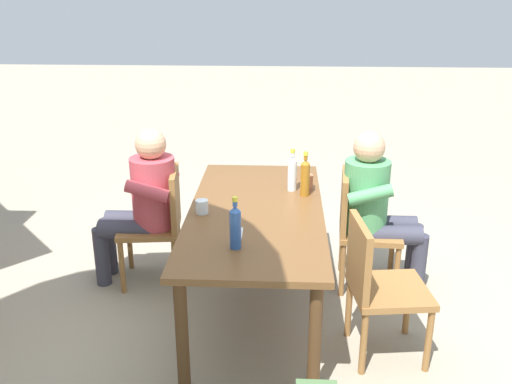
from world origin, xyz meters
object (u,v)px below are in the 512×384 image
Objects in this scene: bottle_clear at (292,173)px; chair_near_left at (377,282)px; dining_table at (256,222)px; chair_near_right at (359,224)px; cup_terracotta at (308,182)px; bottle_blue at (235,226)px; table_knife at (240,238)px; person_in_plaid_shirt at (376,203)px; chair_far_right at (160,220)px; cup_glass at (202,207)px; person_in_white_shirt at (144,199)px; bottle_amber at (305,177)px.

chair_near_left is at bearing -148.20° from bottle_clear.
bottle_clear is at bearing -32.27° from dining_table.
chair_near_right reaches higher than cup_terracotta.
bottle_blue is 1.25× the size of table_knife.
person_in_plaid_shirt is at bearing -43.24° from bottle_blue.
person_in_plaid_shirt reaches higher than chair_far_right.
chair_near_left reaches higher than cup_glass.
chair_near_right is at bearing -83.86° from bottle_clear.
chair_far_right reaches higher than table_knife.
cup_terracotta is (-0.01, -1.19, 0.16)m from person_in_white_shirt.
bottle_amber is at bearing -28.73° from table_knife.
table_knife is at bearing 90.92° from chair_near_left.
chair_near_left is 0.85m from table_knife.
chair_near_right is at bearing -39.48° from bottle_blue.
person_in_white_shirt is 3.93× the size of bottle_clear.
bottle_amber is at bearing -61.98° from cup_glass.
bottle_blue is at bearing 161.14° from bottle_clear.
person_in_white_shirt is (-0.01, 0.11, 0.17)m from chair_far_right.
table_knife is (0.12, -0.01, -0.13)m from bottle_blue.
person_in_plaid_shirt is (-0.01, -0.11, 0.17)m from chair_near_right.
person_in_white_shirt reaches higher than bottle_blue.
table_knife is at bearing 153.77° from cup_terracotta.
person_in_white_shirt reaches higher than table_knife.
person_in_plaid_shirt reaches higher than table_knife.
bottle_blue is (-0.98, -0.76, 0.23)m from person_in_white_shirt.
cup_glass is 0.84m from cup_terracotta.
chair_near_right is 0.64m from bottle_clear.
bottle_amber reaches higher than chair_near_right.
chair_far_right is 0.74× the size of person_in_white_shirt.
chair_far_right is at bearing -85.28° from person_in_white_shirt.
dining_table is at bearing -120.32° from chair_far_right.
chair_near_right is 2.90× the size of bottle_blue.
person_in_white_shirt is 1.20m from cup_terracotta.
bottle_clear is 1.25× the size of table_knife.
person_in_plaid_shirt is 3.77× the size of bottle_amber.
cup_terracotta is (0.40, -0.35, 0.14)m from dining_table.
chair_near_left is at bearing -149.61° from bottle_amber.
bottle_blue reaches higher than chair_near_right.
bottle_clear is 0.14m from cup_terracotta.
bottle_blue is (-0.99, 0.82, 0.40)m from chair_near_right.
chair_near_left is 0.97m from cup_terracotta.
person_in_white_shirt reaches higher than bottle_amber.
chair_far_right is 1.13m from table_knife.
dining_table is 1.58× the size of person_in_plaid_shirt.
cup_glass is at bearing 118.02° from bottle_amber.
chair_near_left is 0.92m from bottle_blue.
chair_near_right is 0.74× the size of person_in_plaid_shirt.
chair_near_right is at bearing -59.79° from dining_table.
bottle_blue reaches higher than chair_near_left.
dining_table is 0.61m from bottle_blue.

